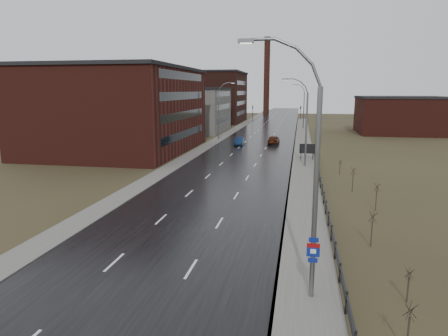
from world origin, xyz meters
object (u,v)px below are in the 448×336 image
at_px(streetlight_main, 309,175).
at_px(car_far, 274,140).
at_px(billboard, 307,149).
at_px(car_near, 239,142).

height_order(streetlight_main, car_far, streetlight_main).
height_order(streetlight_main, billboard, streetlight_main).
bearing_deg(billboard, car_near, 130.38).
xyz_separation_m(streetlight_main, car_near, (-11.19, 52.86, -5.34)).
bearing_deg(car_near, car_far, 21.57).
bearing_deg(streetlight_main, car_near, 101.95).
relative_size(streetlight_main, car_far, 2.52).
xyz_separation_m(billboard, car_near, (-11.81, 13.89, -0.93)).
bearing_deg(car_far, car_near, 27.15).
bearing_deg(streetlight_main, billboard, 89.08).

